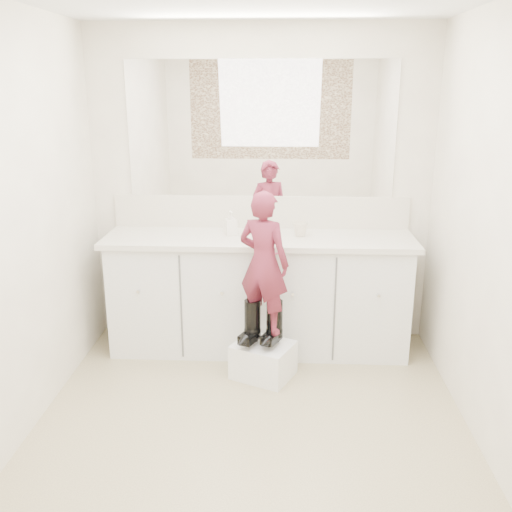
{
  "coord_description": "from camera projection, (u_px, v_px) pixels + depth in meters",
  "views": [
    {
      "loc": [
        0.17,
        -2.84,
        1.97
      ],
      "look_at": [
        0.0,
        0.65,
        0.91
      ],
      "focal_mm": 40.0,
      "sensor_mm": 36.0,
      "label": 1
    }
  ],
  "objects": [
    {
      "name": "floor",
      "position": [
        250.0,
        439.0,
        3.29
      ],
      "size": [
        3.0,
        3.0,
        0.0
      ],
      "primitive_type": "plane",
      "color": "#877658",
      "rests_on": "ground"
    },
    {
      "name": "wall_back",
      "position": [
        261.0,
        188.0,
        4.38
      ],
      "size": [
        2.6,
        0.0,
        2.6
      ],
      "primitive_type": "plane",
      "rotation": [
        1.57,
        0.0,
        0.0
      ],
      "color": "beige",
      "rests_on": "floor"
    },
    {
      "name": "wall_front",
      "position": [
        215.0,
        387.0,
        1.51
      ],
      "size": [
        2.6,
        0.0,
        2.6
      ],
      "primitive_type": "plane",
      "rotation": [
        -1.57,
        0.0,
        0.0
      ],
      "color": "beige",
      "rests_on": "floor"
    },
    {
      "name": "wall_left",
      "position": [
        3.0,
        236.0,
        3.0
      ],
      "size": [
        0.0,
        3.0,
        3.0
      ],
      "primitive_type": "plane",
      "rotation": [
        1.57,
        0.0,
        1.57
      ],
      "color": "beige",
      "rests_on": "floor"
    },
    {
      "name": "wall_right",
      "position": [
        505.0,
        242.0,
        2.88
      ],
      "size": [
        0.0,
        3.0,
        3.0
      ],
      "primitive_type": "plane",
      "rotation": [
        1.57,
        0.0,
        -1.57
      ],
      "color": "beige",
      "rests_on": "floor"
    },
    {
      "name": "vanity_cabinet",
      "position": [
        259.0,
        295.0,
        4.34
      ],
      "size": [
        2.2,
        0.55,
        0.85
      ],
      "primitive_type": "cube",
      "color": "silver",
      "rests_on": "floor"
    },
    {
      "name": "countertop",
      "position": [
        259.0,
        239.0,
        4.2
      ],
      "size": [
        2.28,
        0.58,
        0.04
      ],
      "primitive_type": "cube",
      "color": "beige",
      "rests_on": "vanity_cabinet"
    },
    {
      "name": "backsplash",
      "position": [
        261.0,
        212.0,
        4.42
      ],
      "size": [
        2.28,
        0.03,
        0.25
      ],
      "primitive_type": "cube",
      "color": "beige",
      "rests_on": "countertop"
    },
    {
      "name": "mirror",
      "position": [
        261.0,
        130.0,
        4.24
      ],
      "size": [
        2.0,
        0.02,
        1.0
      ],
      "primitive_type": "cube",
      "color": "white",
      "rests_on": "wall_back"
    },
    {
      "name": "dot_panel",
      "position": [
        212.0,
        220.0,
        1.39
      ],
      "size": [
        2.0,
        0.01,
        1.2
      ],
      "primitive_type": "cube",
      "color": "#472819",
      "rests_on": "wall_front"
    },
    {
      "name": "faucet",
      "position": [
        260.0,
        225.0,
        4.33
      ],
      "size": [
        0.08,
        0.08,
        0.1
      ],
      "primitive_type": "cylinder",
      "color": "silver",
      "rests_on": "countertop"
    },
    {
      "name": "cup",
      "position": [
        300.0,
        229.0,
        4.19
      ],
      "size": [
        0.15,
        0.15,
        0.1
      ],
      "primitive_type": "imported",
      "rotation": [
        0.0,
        0.0,
        0.38
      ],
      "color": "beige",
      "rests_on": "countertop"
    },
    {
      "name": "soap_bottle",
      "position": [
        231.0,
        223.0,
        4.22
      ],
      "size": [
        0.1,
        0.1,
        0.18
      ],
      "primitive_type": "imported",
      "rotation": [
        0.0,
        0.0,
        0.35
      ],
      "color": "white",
      "rests_on": "countertop"
    },
    {
      "name": "step_stool",
      "position": [
        263.0,
        360.0,
        3.97
      ],
      "size": [
        0.48,
        0.45,
        0.25
      ],
      "primitive_type": "cube",
      "rotation": [
        0.0,
        0.0,
        -0.44
      ],
      "color": "white",
      "rests_on": "floor"
    },
    {
      "name": "boot_left",
      "position": [
        252.0,
        322.0,
        3.89
      ],
      "size": [
        0.2,
        0.24,
        0.32
      ],
      "primitive_type": null,
      "rotation": [
        0.0,
        0.0,
        -0.44
      ],
      "color": "black",
      "rests_on": "step_stool"
    },
    {
      "name": "boot_right",
      "position": [
        274.0,
        323.0,
        3.89
      ],
      "size": [
        0.2,
        0.24,
        0.32
      ],
      "primitive_type": null,
      "rotation": [
        0.0,
        0.0,
        -0.44
      ],
      "color": "black",
      "rests_on": "step_stool"
    },
    {
      "name": "toddler",
      "position": [
        264.0,
        263.0,
        3.77
      ],
      "size": [
        0.42,
        0.36,
        0.97
      ],
      "primitive_type": "imported",
      "rotation": [
        0.0,
        0.0,
        2.71
      ],
      "color": "#A8334A",
      "rests_on": "step_stool"
    },
    {
      "name": "toothbrush",
      "position": [
        274.0,
        254.0,
        3.74
      ],
      "size": [
        0.13,
        0.07,
        0.06
      ],
      "primitive_type": "cylinder",
      "rotation": [
        0.0,
        1.22,
        -0.44
      ],
      "color": "#F35E8C",
      "rests_on": "toddler"
    }
  ]
}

